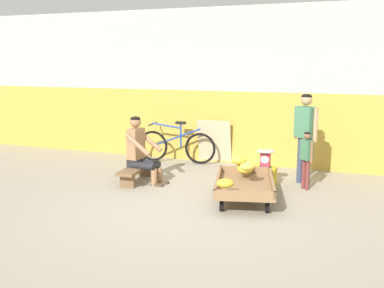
# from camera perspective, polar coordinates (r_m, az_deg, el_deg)

# --- Properties ---
(ground_plane) EXTENTS (80.00, 80.00, 0.00)m
(ground_plane) POSITION_cam_1_polar(r_m,az_deg,el_deg) (6.29, -1.34, -8.60)
(ground_plane) COLOR gray
(back_wall) EXTENTS (16.00, 0.30, 3.11)m
(back_wall) POSITION_cam_1_polar(r_m,az_deg,el_deg) (9.09, 6.55, 7.27)
(back_wall) COLOR gold
(back_wall) RESTS_ON ground
(banana_cart) EXTENTS (1.17, 1.60, 0.36)m
(banana_cart) POSITION_cam_1_polar(r_m,az_deg,el_deg) (6.74, 6.71, -5.23)
(banana_cart) COLOR #8E6B47
(banana_cart) RESTS_ON ground
(banana_pile) EXTENTS (0.53, 1.45, 0.25)m
(banana_pile) POSITION_cam_1_polar(r_m,az_deg,el_deg) (6.83, 6.30, -3.05)
(banana_pile) COLOR gold
(banana_pile) RESTS_ON banana_cart
(low_bench) EXTENTS (0.40, 1.12, 0.27)m
(low_bench) POSITION_cam_1_polar(r_m,az_deg,el_deg) (7.81, -7.08, -3.36)
(low_bench) COLOR brown
(low_bench) RESTS_ON ground
(vendor_seated) EXTENTS (0.70, 0.51, 1.14)m
(vendor_seated) POSITION_cam_1_polar(r_m,az_deg,el_deg) (7.68, -6.59, -0.77)
(vendor_seated) COLOR #9E704C
(vendor_seated) RESTS_ON ground
(plastic_crate) EXTENTS (0.36, 0.28, 0.30)m
(plastic_crate) POSITION_cam_1_polar(r_m,az_deg,el_deg) (7.65, 9.27, -4.08)
(plastic_crate) COLOR gold
(plastic_crate) RESTS_ON ground
(weighing_scale) EXTENTS (0.30, 0.30, 0.29)m
(weighing_scale) POSITION_cam_1_polar(r_m,az_deg,el_deg) (7.58, 9.34, -1.87)
(weighing_scale) COLOR #28282D
(weighing_scale) RESTS_ON plastic_crate
(bicycle_near_left) EXTENTS (1.66, 0.48, 0.86)m
(bicycle_near_left) POSITION_cam_1_polar(r_m,az_deg,el_deg) (9.19, -2.06, -0.21)
(bicycle_near_left) COLOR black
(bicycle_near_left) RESTS_ON ground
(sign_board) EXTENTS (0.70, 0.19, 0.89)m
(sign_board) POSITION_cam_1_polar(r_m,az_deg,el_deg) (9.16, 2.87, 0.32)
(sign_board) COLOR #C6B289
(sign_board) RESTS_ON ground
(customer_adult) EXTENTS (0.42, 0.34, 1.53)m
(customer_adult) POSITION_cam_1_polar(r_m,az_deg,el_deg) (7.71, 14.23, 1.92)
(customer_adult) COLOR #38425B
(customer_adult) RESTS_ON ground
(customer_child) EXTENTS (0.22, 0.23, 0.95)m
(customer_child) POSITION_cam_1_polar(r_m,az_deg,el_deg) (7.44, 14.38, -1.25)
(customer_child) COLOR brown
(customer_child) RESTS_ON ground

